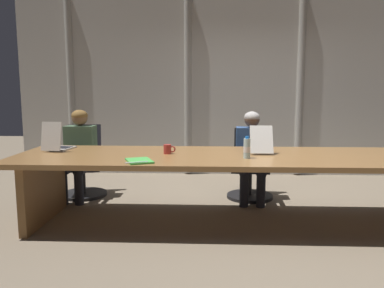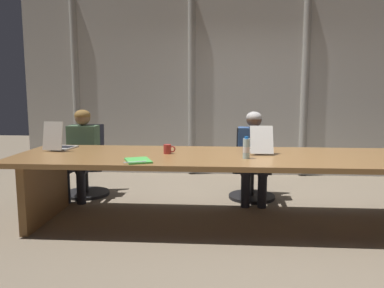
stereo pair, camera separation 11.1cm
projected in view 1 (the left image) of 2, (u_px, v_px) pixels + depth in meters
name	position (u px, v px, depth m)	size (l,w,h in m)	color
ground_plane	(259.00, 224.00, 4.10)	(14.77, 14.77, 0.00)	#7F705B
conference_table	(261.00, 167.00, 4.02)	(5.12, 1.22, 0.74)	olive
curtain_backdrop	(242.00, 87.00, 6.33)	(7.39, 0.17, 2.91)	beige
laptop_left_end	(58.00, 145.00, 4.32)	(0.28, 0.42, 0.33)	beige
laptop_left_mid	(259.00, 146.00, 4.23)	(0.24, 0.48, 0.30)	beige
office_chair_left_end	(84.00, 170.00, 5.20)	(0.60, 0.61, 0.94)	#2D2D38
office_chair_left_mid	(250.00, 172.00, 5.10)	(0.60, 0.60, 0.90)	black
person_left_end	(78.00, 148.00, 5.00)	(0.40, 0.56, 1.15)	#4C6B4C
person_left_mid	(252.00, 151.00, 4.90)	(0.42, 0.56, 1.13)	#335184
water_bottle_secondary	(247.00, 148.00, 3.82)	(0.07, 0.07, 0.22)	silver
coffee_mug_near	(168.00, 149.00, 4.08)	(0.13, 0.08, 0.10)	#B2332D
spiral_notepad	(139.00, 161.00, 3.65)	(0.32, 0.36, 0.03)	#4CB74C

